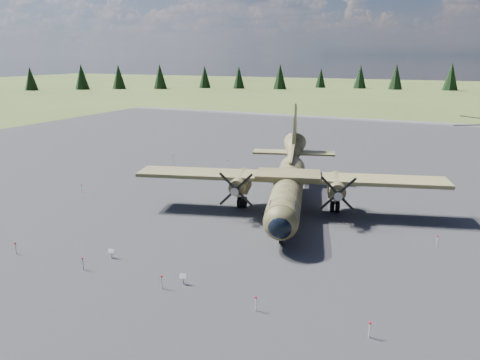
% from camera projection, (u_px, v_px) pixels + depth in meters
% --- Properties ---
extents(ground, '(500.00, 500.00, 0.00)m').
position_uv_depth(ground, '(230.00, 215.00, 40.31)').
color(ground, '#56632C').
rests_on(ground, ground).
extents(apron, '(120.00, 120.00, 0.04)m').
position_uv_depth(apron, '(271.00, 187.00, 49.10)').
color(apron, '#555559').
rests_on(apron, ground).
extents(transport_plane, '(26.44, 23.63, 8.80)m').
position_uv_depth(transport_plane, '(289.00, 181.00, 41.57)').
color(transport_plane, '#36371E').
rests_on(transport_plane, ground).
extents(info_placard_left, '(0.44, 0.24, 0.66)m').
position_uv_depth(info_placard_left, '(111.00, 252.00, 31.69)').
color(info_placard_left, gray).
rests_on(info_placard_left, ground).
extents(info_placard_right, '(0.46, 0.26, 0.68)m').
position_uv_depth(info_placard_right, '(183.00, 277.00, 28.07)').
color(info_placard_right, gray).
rests_on(info_placard_right, ground).
extents(barrier_fence, '(33.12, 29.62, 0.85)m').
position_uv_depth(barrier_fence, '(225.00, 209.00, 40.29)').
color(barrier_fence, silver).
rests_on(barrier_fence, ground).
extents(treeline, '(342.98, 346.93, 10.93)m').
position_uv_depth(treeline, '(246.00, 154.00, 41.68)').
color(treeline, black).
rests_on(treeline, ground).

